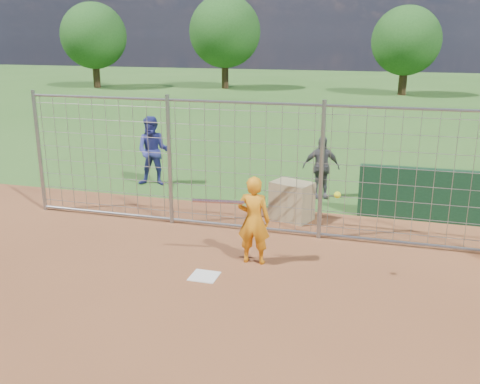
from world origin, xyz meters
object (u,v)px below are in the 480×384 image
(bystander_a, at_px, (153,151))
(equipment_bin, at_px, (292,201))
(batter, at_px, (254,220))
(bystander_b, at_px, (321,167))

(bystander_a, relative_size, equipment_bin, 2.19)
(batter, height_order, bystander_b, batter)
(bystander_a, xyz_separation_m, bystander_b, (4.21, 0.09, -0.14))
(batter, relative_size, equipment_bin, 1.88)
(batter, height_order, equipment_bin, batter)
(bystander_a, bearing_deg, equipment_bin, -34.02)
(equipment_bin, bearing_deg, bystander_b, 99.29)
(bystander_b, bearing_deg, bystander_a, 167.16)
(batter, relative_size, bystander_a, 0.86)
(batter, bearing_deg, bystander_a, -49.62)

